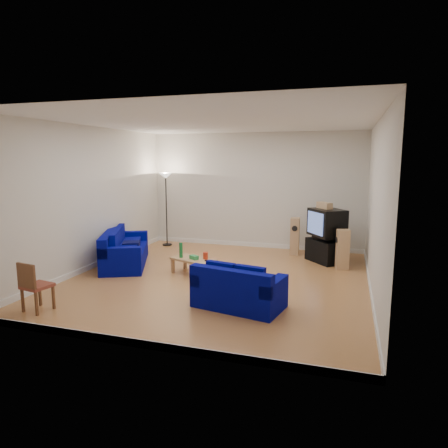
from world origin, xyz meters
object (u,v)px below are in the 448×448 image
(sofa_loveseat, at_px, (238,292))
(coffee_table, at_px, (193,261))
(tv_stand, at_px, (324,251))
(television, at_px, (327,223))
(sofa_three_seat, at_px, (123,252))

(sofa_loveseat, bearing_deg, coffee_table, 142.98)
(sofa_loveseat, distance_m, coffee_table, 2.17)
(tv_stand, bearing_deg, television, 1.20)
(sofa_three_seat, xyz_separation_m, television, (4.56, 1.64, 0.68))
(coffee_table, height_order, television, television)
(sofa_loveseat, relative_size, tv_stand, 1.77)
(sofa_loveseat, xyz_separation_m, television, (1.24, 3.51, 0.70))
(sofa_three_seat, height_order, tv_stand, sofa_three_seat)
(coffee_table, xyz_separation_m, television, (2.68, 1.89, 0.68))
(sofa_three_seat, xyz_separation_m, coffee_table, (1.88, -0.25, 0.00))
(sofa_loveseat, bearing_deg, sofa_three_seat, 161.87)
(tv_stand, distance_m, television, 0.71)
(tv_stand, relative_size, television, 0.86)
(sofa_three_seat, distance_m, coffee_table, 1.90)
(sofa_loveseat, height_order, television, television)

